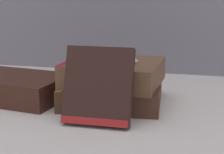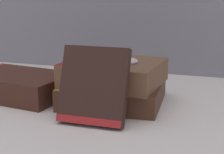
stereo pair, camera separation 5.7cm
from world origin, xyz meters
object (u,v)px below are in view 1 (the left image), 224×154
at_px(book_flat_top, 111,72).
at_px(reading_glasses, 121,80).
at_px(book_flat_bottom, 110,93).
at_px(book_side_left, 12,87).
at_px(pocket_watch, 125,61).
at_px(book_leaning_front, 98,89).

relative_size(book_flat_top, reading_glasses, 1.59).
xyz_separation_m(book_flat_bottom, book_side_left, (-0.20, -0.02, 0.00)).
height_order(book_flat_top, book_side_left, book_flat_top).
relative_size(book_flat_top, pocket_watch, 3.60).
bearing_deg(book_side_left, book_flat_bottom, 13.16).
distance_m(book_flat_bottom, pocket_watch, 0.08).
relative_size(pocket_watch, reading_glasses, 0.44).
bearing_deg(pocket_watch, reading_glasses, 103.98).
bearing_deg(reading_glasses, book_flat_top, -107.25).
bearing_deg(pocket_watch, book_flat_bottom, 159.38).
distance_m(pocket_watch, reading_glasses, 0.21).
bearing_deg(book_side_left, book_flat_top, 11.30).
bearing_deg(book_flat_top, book_leaning_front, -84.47).
distance_m(book_flat_top, book_side_left, 0.21).
height_order(book_flat_top, reading_glasses, book_flat_top).
xyz_separation_m(book_flat_top, pocket_watch, (0.03, -0.01, 0.03)).
xyz_separation_m(pocket_watch, reading_glasses, (-0.05, 0.19, -0.09)).
height_order(book_side_left, reading_glasses, book_side_left).
height_order(book_side_left, pocket_watch, pocket_watch).
height_order(book_side_left, book_leaning_front, book_leaning_front).
bearing_deg(pocket_watch, book_leaning_front, -103.65).
bearing_deg(book_side_left, reading_glasses, 53.52).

